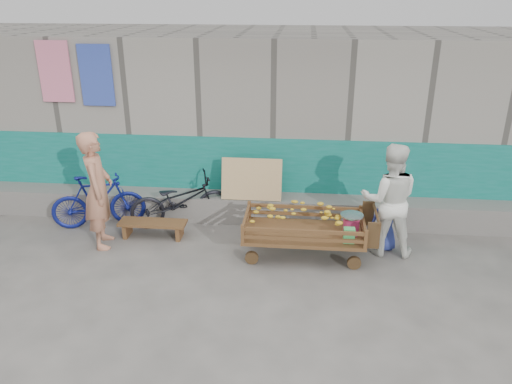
# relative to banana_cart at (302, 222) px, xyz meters

# --- Properties ---
(ground) EXTENTS (80.00, 80.00, 0.00)m
(ground) POSITION_rel_banana_cart_xyz_m (-1.15, -1.19, -0.56)
(ground) COLOR #53504D
(ground) RESTS_ON ground
(building_wall) EXTENTS (12.00, 3.50, 3.00)m
(building_wall) POSITION_rel_banana_cart_xyz_m (-1.15, 2.86, 0.91)
(building_wall) COLOR gray
(building_wall) RESTS_ON ground
(banana_cart) EXTENTS (1.94, 0.88, 0.83)m
(banana_cart) POSITION_rel_banana_cart_xyz_m (0.00, 0.00, 0.00)
(banana_cart) COLOR brown
(banana_cart) RESTS_ON ground
(bench) EXTENTS (1.08, 0.32, 0.27)m
(bench) POSITION_rel_banana_cart_xyz_m (-2.38, 0.36, -0.36)
(bench) COLOR brown
(bench) RESTS_ON ground
(vendor_man) EXTENTS (0.59, 0.76, 1.83)m
(vendor_man) POSITION_rel_banana_cart_xyz_m (-3.07, 0.05, 0.35)
(vendor_man) COLOR tan
(vendor_man) RESTS_ON ground
(woman) EXTENTS (0.87, 0.69, 1.72)m
(woman) POSITION_rel_banana_cart_xyz_m (1.27, 0.24, 0.30)
(woman) COLOR white
(woman) RESTS_ON ground
(child) EXTENTS (0.51, 0.37, 0.96)m
(child) POSITION_rel_banana_cart_xyz_m (1.27, 0.32, -0.08)
(child) COLOR #2F3D99
(child) RESTS_ON ground
(bicycle_dark) EXTENTS (1.77, 1.16, 0.88)m
(bicycle_dark) POSITION_rel_banana_cart_xyz_m (-2.03, 0.86, -0.12)
(bicycle_dark) COLOR black
(bicycle_dark) RESTS_ON ground
(bicycle_blue) EXTENTS (1.58, 0.89, 0.91)m
(bicycle_blue) POSITION_rel_banana_cart_xyz_m (-3.37, 0.66, -0.10)
(bicycle_blue) COLOR navy
(bicycle_blue) RESTS_ON ground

